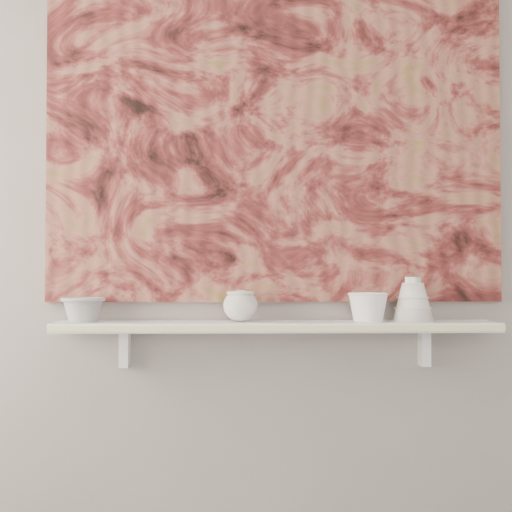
{
  "coord_description": "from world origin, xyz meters",
  "views": [
    {
      "loc": [
        -0.12,
        -0.76,
        1.08
      ],
      "look_at": [
        -0.07,
        1.49,
        1.14
      ],
      "focal_mm": 50.0,
      "sensor_mm": 36.0,
      "label": 1
    }
  ],
  "objects_px": {
    "shelf": "(276,326)",
    "bowl_grey": "(83,309)",
    "bowl_white": "(368,307)",
    "painting": "(275,136)",
    "bell_vessel": "(413,299)",
    "cup_cream": "(241,306)"
  },
  "relations": [
    {
      "from": "cup_cream",
      "to": "bowl_white",
      "type": "height_order",
      "value": "cup_cream"
    },
    {
      "from": "painting",
      "to": "bell_vessel",
      "type": "relative_size",
      "value": 10.46
    },
    {
      "from": "shelf",
      "to": "bowl_grey",
      "type": "bearing_deg",
      "value": 180.0
    },
    {
      "from": "cup_cream",
      "to": "bowl_white",
      "type": "relative_size",
      "value": 0.85
    },
    {
      "from": "shelf",
      "to": "painting",
      "type": "height_order",
      "value": "painting"
    },
    {
      "from": "bell_vessel",
      "to": "bowl_grey",
      "type": "bearing_deg",
      "value": 180.0
    },
    {
      "from": "shelf",
      "to": "bowl_grey",
      "type": "xyz_separation_m",
      "value": [
        -0.61,
        0.0,
        0.06
      ]
    },
    {
      "from": "bell_vessel",
      "to": "shelf",
      "type": "bearing_deg",
      "value": 180.0
    },
    {
      "from": "bowl_white",
      "to": "bowl_grey",
      "type": "bearing_deg",
      "value": 180.0
    },
    {
      "from": "cup_cream",
      "to": "bell_vessel",
      "type": "xyz_separation_m",
      "value": [
        0.55,
        0.0,
        0.02
      ]
    },
    {
      "from": "bowl_white",
      "to": "cup_cream",
      "type": "bearing_deg",
      "value": 180.0
    },
    {
      "from": "shelf",
      "to": "bowl_white",
      "type": "relative_size",
      "value": 10.86
    },
    {
      "from": "shelf",
      "to": "bowl_white",
      "type": "xyz_separation_m",
      "value": [
        0.29,
        0.0,
        0.06
      ]
    },
    {
      "from": "painting",
      "to": "bowl_white",
      "type": "bearing_deg",
      "value": -15.35
    },
    {
      "from": "shelf",
      "to": "cup_cream",
      "type": "relative_size",
      "value": 12.77
    },
    {
      "from": "painting",
      "to": "bowl_white",
      "type": "distance_m",
      "value": 0.64
    },
    {
      "from": "shelf",
      "to": "cup_cream",
      "type": "bearing_deg",
      "value": 180.0
    },
    {
      "from": "shelf",
      "to": "bell_vessel",
      "type": "xyz_separation_m",
      "value": [
        0.44,
        0.0,
        0.09
      ]
    },
    {
      "from": "painting",
      "to": "bell_vessel",
      "type": "bearing_deg",
      "value": -10.42
    },
    {
      "from": "shelf",
      "to": "bowl_grey",
      "type": "relative_size",
      "value": 10.05
    },
    {
      "from": "cup_cream",
      "to": "bowl_white",
      "type": "distance_m",
      "value": 0.41
    },
    {
      "from": "shelf",
      "to": "cup_cream",
      "type": "xyz_separation_m",
      "value": [
        -0.11,
        0.0,
        0.07
      ]
    }
  ]
}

